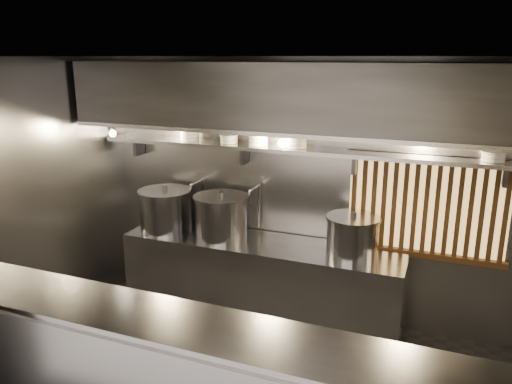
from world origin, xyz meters
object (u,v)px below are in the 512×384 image
Objects in this scene: heat_lamp at (111,128)px; stock_pot_left at (166,210)px; pendant_bulb at (282,143)px; stock_pot_mid at (221,217)px; stock_pot_right at (352,236)px.

stock_pot_left is at bearing 29.79° from heat_lamp.
heat_lamp reaches higher than pendant_bulb.
stock_pot_left is 0.69m from stock_pot_mid.
stock_pot_mid reaches higher than stock_pot_left.
heat_lamp is at bearing -173.69° from stock_pot_right.
stock_pot_left is 1.11× the size of stock_pot_mid.
heat_lamp is at bearing -169.00° from pendant_bulb.
pendant_bulb is 1.06m from stock_pot_mid.
pendant_bulb is 0.26× the size of stock_pot_mid.
stock_pot_right is (2.56, 0.28, -0.96)m from heat_lamp.
stock_pot_mid is at bearing -172.29° from pendant_bulb.
stock_pot_left is (-1.34, -0.09, -0.83)m from pendant_bulb.
pendant_bulb reaches higher than stock_pot_right.
heat_lamp is 0.44× the size of stock_pot_left.
heat_lamp is 1.83m from pendant_bulb.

